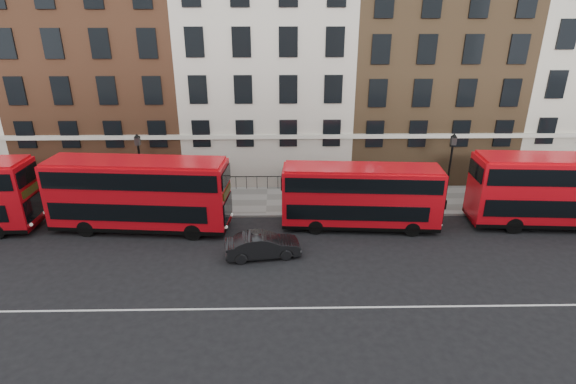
{
  "coord_description": "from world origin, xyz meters",
  "views": [
    {
      "loc": [
        0.98,
        -19.3,
        12.97
      ],
      "look_at": [
        1.43,
        5.0,
        3.0
      ],
      "focal_mm": 28.0,
      "sensor_mm": 36.0,
      "label": 1
    }
  ],
  "objects_px": {
    "bus_b": "(138,193)",
    "bus_c": "(360,196)",
    "bus_d": "(563,190)",
    "car_front": "(263,245)"
  },
  "relations": [
    {
      "from": "bus_b",
      "to": "bus_c",
      "type": "xyz_separation_m",
      "value": [
        13.69,
        -0.0,
        -0.27
      ]
    },
    {
      "from": "bus_c",
      "to": "bus_d",
      "type": "relative_size",
      "value": 0.88
    },
    {
      "from": "bus_b",
      "to": "car_front",
      "type": "distance_m",
      "value": 8.67
    },
    {
      "from": "bus_c",
      "to": "car_front",
      "type": "relative_size",
      "value": 2.34
    },
    {
      "from": "bus_d",
      "to": "car_front",
      "type": "xyz_separation_m",
      "value": [
        -18.61,
        -3.51,
        -1.8
      ]
    },
    {
      "from": "bus_b",
      "to": "car_front",
      "type": "relative_size",
      "value": 2.64
    },
    {
      "from": "bus_c",
      "to": "car_front",
      "type": "distance_m",
      "value": 7.08
    },
    {
      "from": "bus_d",
      "to": "car_front",
      "type": "relative_size",
      "value": 2.66
    },
    {
      "from": "bus_b",
      "to": "bus_d",
      "type": "height_order",
      "value": "bus_d"
    },
    {
      "from": "bus_b",
      "to": "bus_d",
      "type": "relative_size",
      "value": 0.99
    }
  ]
}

